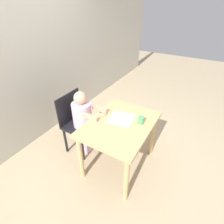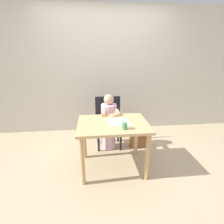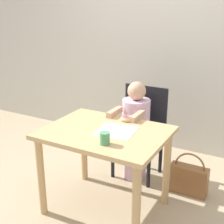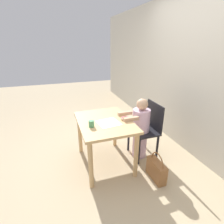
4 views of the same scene
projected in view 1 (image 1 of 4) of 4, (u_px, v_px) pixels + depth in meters
ground_plane at (119, 163)px, 2.47m from camera, size 12.00×12.00×0.00m
wall_back at (28, 60)px, 2.39m from camera, size 8.00×0.05×2.50m
dining_table at (120, 131)px, 2.14m from camera, size 0.95×0.73×0.71m
chair at (77, 122)px, 2.50m from camera, size 0.45×0.38×0.88m
child_figure at (83, 123)px, 2.45m from camera, size 0.27×0.47×0.97m
donut at (102, 113)px, 2.23m from camera, size 0.12×0.12×0.03m
napkin at (121, 119)px, 2.15m from camera, size 0.32×0.32×0.00m
handbag at (106, 123)px, 3.02m from camera, size 0.34×0.12×0.40m
cup at (141, 120)px, 2.05m from camera, size 0.07×0.07×0.09m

